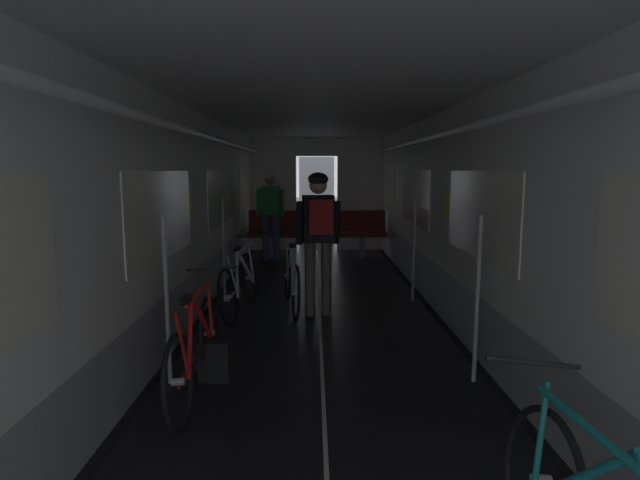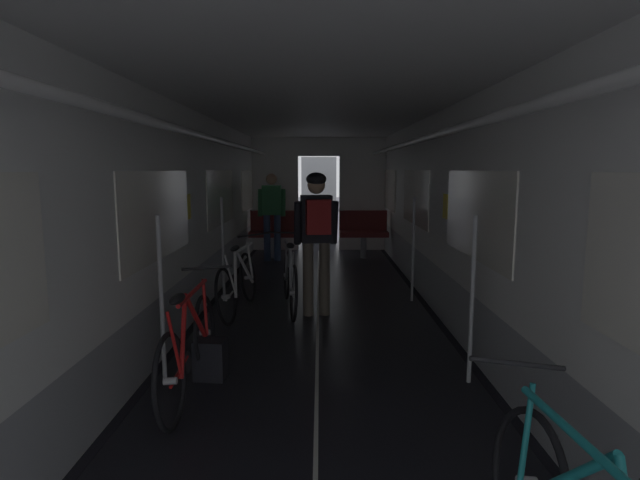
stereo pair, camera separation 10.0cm
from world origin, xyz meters
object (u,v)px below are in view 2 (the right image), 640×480
Objects in this scene: bicycle_red at (192,348)px; person_cyclist_aisle at (319,228)px; bench_seat_far_left at (276,229)px; bicycle_white at (241,283)px; bicycle_silver_in_aisle at (292,280)px; backpack_on_floor at (213,359)px; person_standing_near_bench at (274,211)px; bench_seat_far_right at (366,229)px.

person_cyclist_aisle is at bearing 65.67° from bicycle_red.
bicycle_white is at bearing -91.18° from bench_seat_far_left.
bench_seat_far_left reaches higher than bicycle_silver_in_aisle.
person_cyclist_aisle is 5.09× the size of backpack_on_floor.
bicycle_red is at bearing -104.76° from bicycle_silver_in_aisle.
bench_seat_far_left is 0.55m from person_standing_near_bench.
backpack_on_floor is (0.09, 0.31, -0.21)m from bicycle_red.
person_standing_near_bench reaches higher than bicycle_red.
bench_seat_far_left is 0.58× the size of bicycle_white.
bicycle_white is 1.01× the size of bicycle_silver_in_aisle.
bicycle_white is (-0.08, -3.93, -0.19)m from bench_seat_far_left.
backpack_on_floor is at bearing -106.95° from bench_seat_far_right.
bench_seat_far_left is at bearing 90.03° from backpack_on_floor.
bicycle_silver_in_aisle is at bearing 12.71° from bicycle_white.
bench_seat_far_left is at bearing 88.82° from bicycle_white.
person_standing_near_bench is 4.96× the size of backpack_on_floor.
bicycle_white is 3.60m from person_standing_near_bench.
bicycle_white is 0.65m from bicycle_silver_in_aisle.
bench_seat_far_right is 6.18m from backpack_on_floor.
backpack_on_floor is at bearing -89.97° from bench_seat_far_left.
person_cyclist_aisle is 1.03× the size of bicycle_silver_in_aisle.
bicycle_silver_in_aisle is (-1.25, -3.79, -0.18)m from bench_seat_far_right.
bicycle_white reaches higher than bench_seat_far_right.
bicycle_silver_in_aisle is at bearing 75.24° from bicycle_red.
backpack_on_floor is at bearing -87.56° from bicycle_white.
bicycle_silver_in_aisle is at bearing -108.27° from bench_seat_far_right.
bicycle_red is at bearing -106.92° from bench_seat_far_right.
bench_seat_far_left is at bearing 102.37° from person_cyclist_aisle.
person_standing_near_bench is (-0.89, 3.67, -0.10)m from person_cyclist_aisle.
bench_seat_far_right is at bearing 11.83° from person_standing_near_bench.
bench_seat_far_left is at bearing 89.19° from bicycle_red.
bench_seat_far_right is 4.18m from person_cyclist_aisle.
bench_seat_far_right is 0.58× the size of bicycle_silver_in_aisle.
bench_seat_far_right is 4.36m from bicycle_white.
person_cyclist_aisle is at bearing -102.69° from bench_seat_far_right.
bicycle_red is at bearing -90.81° from bench_seat_far_left.
backpack_on_floor is (-0.89, -1.85, -0.90)m from person_cyclist_aisle.
person_standing_near_bench is (-0.55, 3.41, 0.59)m from bicycle_silver_in_aisle.
bench_seat_far_left is 0.58× the size of bicycle_silver_in_aisle.
person_standing_near_bench is at bearing -168.17° from bench_seat_far_right.
backpack_on_floor is at bearing -104.54° from bicycle_silver_in_aisle.
backpack_on_floor is (0.08, -1.97, -0.21)m from bicycle_white.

